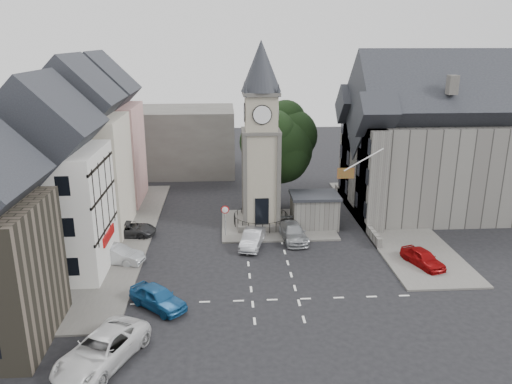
{
  "coord_description": "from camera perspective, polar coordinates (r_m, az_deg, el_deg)",
  "views": [
    {
      "loc": [
        -3.05,
        -34.38,
        16.35
      ],
      "look_at": [
        -0.61,
        5.0,
        4.14
      ],
      "focal_mm": 35.0,
      "sensor_mm": 36.0,
      "label": 1
    }
  ],
  "objects": [
    {
      "name": "road_markings",
      "position": [
        33.32,
        2.21,
        -12.2
      ],
      "size": [
        20.0,
        8.0,
        0.01
      ],
      "primitive_type": "cube",
      "color": "silver",
      "rests_on": "ground"
    },
    {
      "name": "stone_shelter",
      "position": [
        45.1,
        6.68,
        -2.09
      ],
      "size": [
        4.3,
        3.3,
        3.08
      ],
      "color": "#5F5C57",
      "rests_on": "ground"
    },
    {
      "name": "pedestrian",
      "position": [
        47.15,
        14.66,
        -2.72
      ],
      "size": [
        0.55,
        0.36,
        1.49
      ],
      "primitive_type": "imported",
      "rotation": [
        0.0,
        0.0,
        3.13
      ],
      "color": "#ABA18D",
      "rests_on": "ground"
    },
    {
      "name": "van_sw_white",
      "position": [
        28.4,
        -17.22,
        -16.85
      ],
      "size": [
        4.89,
        6.44,
        1.63
      ],
      "primitive_type": "imported",
      "rotation": [
        0.0,
        0.0,
        -0.43
      ],
      "color": "silver",
      "rests_on": "ground"
    },
    {
      "name": "backdrop_west",
      "position": [
        64.21,
        -11.55,
        5.76
      ],
      "size": [
        20.0,
        10.0,
        8.0
      ],
      "primitive_type": "cube",
      "color": "#4C4944",
      "rests_on": "ground"
    },
    {
      "name": "clock_tower",
      "position": [
        43.27,
        0.56,
        6.23
      ],
      "size": [
        4.86,
        4.86,
        16.25
      ],
      "color": "#4C4944",
      "rests_on": "ground"
    },
    {
      "name": "east_boundary_wall",
      "position": [
        48.7,
        11.23,
        -2.2
      ],
      "size": [
        0.4,
        16.0,
        0.9
      ],
      "primitive_type": "cube",
      "color": "#5F5C57",
      "rests_on": "ground"
    },
    {
      "name": "car_island_silver",
      "position": [
        40.85,
        -0.4,
        -5.35
      ],
      "size": [
        2.47,
        4.42,
        1.38
      ],
      "primitive_type": "imported",
      "rotation": [
        0.0,
        0.0,
        -0.25
      ],
      "color": "#94979C",
      "rests_on": "ground"
    },
    {
      "name": "warning_sign_post",
      "position": [
        42.31,
        -3.55,
        -2.63
      ],
      "size": [
        0.7,
        0.19,
        2.85
      ],
      "color": "black",
      "rests_on": "ground"
    },
    {
      "name": "flagpole",
      "position": [
        41.02,
        12.2,
        3.62
      ],
      "size": [
        3.68,
        0.1,
        2.74
      ],
      "color": "white",
      "rests_on": "ground"
    },
    {
      "name": "car_west_silver",
      "position": [
        39.4,
        -15.74,
        -6.89
      ],
      "size": [
        4.52,
        2.63,
        1.41
      ],
      "primitive_type": "imported",
      "rotation": [
        0.0,
        0.0,
        1.29
      ],
      "color": "#A4A9AC",
      "rests_on": "ground"
    },
    {
      "name": "east_building",
      "position": [
        50.08,
        18.45,
        4.69
      ],
      "size": [
        14.4,
        11.4,
        12.6
      ],
      "color": "#5F5C57",
      "rests_on": "ground"
    },
    {
      "name": "terrace_cream",
      "position": [
        45.23,
        -19.48,
        3.73
      ],
      "size": [
        8.1,
        7.6,
        12.8
      ],
      "color": "beige",
      "rests_on": "ground"
    },
    {
      "name": "town_tree",
      "position": [
        48.56,
        2.5,
        6.04
      ],
      "size": [
        7.2,
        7.2,
        10.8
      ],
      "color": "black",
      "rests_on": "ground"
    },
    {
      "name": "terrace_tudor",
      "position": [
        37.95,
        -22.55,
        0.31
      ],
      "size": [
        8.1,
        7.6,
        12.0
      ],
      "color": "silver",
      "rests_on": "ground"
    },
    {
      "name": "car_west_grey",
      "position": [
        44.29,
        -14.34,
        -4.14
      ],
      "size": [
        4.79,
        2.51,
        1.29
      ],
      "primitive_type": "imported",
      "rotation": [
        0.0,
        0.0,
        1.49
      ],
      "color": "#29292B",
      "rests_on": "ground"
    },
    {
      "name": "car_west_blue",
      "position": [
        32.7,
        -11.16,
        -11.72
      ],
      "size": [
        4.24,
        4.11,
        1.43
      ],
      "primitive_type": "imported",
      "rotation": [
        0.0,
        0.0,
        0.82
      ],
      "color": "#184E86",
      "rests_on": "ground"
    },
    {
      "name": "terrace_pink",
      "position": [
        52.8,
        -17.21,
        5.76
      ],
      "size": [
        8.1,
        7.6,
        12.8
      ],
      "color": "tan",
      "rests_on": "ground"
    },
    {
      "name": "car_island_east",
      "position": [
        42.28,
        4.26,
        -4.6
      ],
      "size": [
        2.37,
        4.88,
        1.37
      ],
      "primitive_type": "imported",
      "rotation": [
        0.0,
        0.0,
        0.1
      ],
      "color": "#95999C",
      "rests_on": "ground"
    },
    {
      "name": "ground",
      "position": [
        38.19,
        1.39,
        -8.16
      ],
      "size": [
        120.0,
        120.0,
        0.0
      ],
      "primitive_type": "plane",
      "color": "black",
      "rests_on": "ground"
    },
    {
      "name": "car_east_red",
      "position": [
        39.53,
        18.53,
        -7.15
      ],
      "size": [
        2.75,
        4.15,
        1.31
      ],
      "primitive_type": "imported",
      "rotation": [
        0.0,
        0.0,
        0.34
      ],
      "color": "#8F0709",
      "rests_on": "ground"
    },
    {
      "name": "pavement_west",
      "position": [
        44.55,
        -15.6,
        -4.91
      ],
      "size": [
        6.0,
        30.0,
        0.14
      ],
      "primitive_type": "cube",
      "color": "#595651",
      "rests_on": "ground"
    },
    {
      "name": "central_island",
      "position": [
        45.62,
        2.41,
        -3.72
      ],
      "size": [
        10.0,
        8.0,
        0.16
      ],
      "primitive_type": "cube",
      "color": "#595651",
      "rests_on": "ground"
    },
    {
      "name": "pavement_east",
      "position": [
        47.83,
        15.05,
        -3.33
      ],
      "size": [
        6.0,
        26.0,
        0.14
      ],
      "primitive_type": "cube",
      "color": "#595651",
      "rests_on": "ground"
    }
  ]
}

